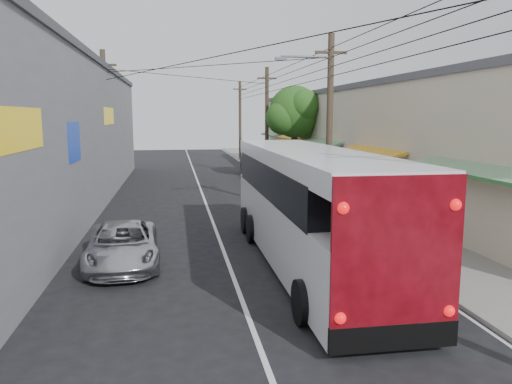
# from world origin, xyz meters

# --- Properties ---
(ground) EXTENTS (120.00, 120.00, 0.00)m
(ground) POSITION_xyz_m (0.00, 0.00, 0.00)
(ground) COLOR black
(ground) RESTS_ON ground
(sidewalk) EXTENTS (3.00, 80.00, 0.12)m
(sidewalk) POSITION_xyz_m (6.50, 20.00, 0.06)
(sidewalk) COLOR slate
(sidewalk) RESTS_ON ground
(building_right) EXTENTS (7.09, 40.00, 6.25)m
(building_right) POSITION_xyz_m (10.99, 22.00, 3.15)
(building_right) COLOR beige
(building_right) RESTS_ON ground
(building_left) EXTENTS (7.20, 36.00, 7.25)m
(building_left) POSITION_xyz_m (-8.50, 18.00, 3.65)
(building_left) COLOR gray
(building_left) RESTS_ON ground
(utility_poles) EXTENTS (11.80, 45.28, 8.00)m
(utility_poles) POSITION_xyz_m (3.13, 20.33, 4.13)
(utility_poles) COLOR #473828
(utility_poles) RESTS_ON ground
(street_tree) EXTENTS (4.40, 4.00, 6.60)m
(street_tree) POSITION_xyz_m (6.87, 26.02, 4.67)
(street_tree) COLOR #3F2B19
(street_tree) RESTS_ON ground
(coach_bus) EXTENTS (2.83, 12.24, 3.52)m
(coach_bus) POSITION_xyz_m (2.38, 6.10, 1.82)
(coach_bus) COLOR white
(coach_bus) RESTS_ON ground
(jeepney) EXTENTS (2.39, 4.69, 1.27)m
(jeepney) POSITION_xyz_m (-3.18, 6.90, 0.63)
(jeepney) COLOR silver
(jeepney) RESTS_ON ground
(parked_suv) EXTENTS (3.16, 6.37, 1.78)m
(parked_suv) POSITION_xyz_m (4.60, 15.05, 0.89)
(parked_suv) COLOR #A8A7B0
(parked_suv) RESTS_ON ground
(parked_car_mid) EXTENTS (1.80, 4.19, 1.41)m
(parked_car_mid) POSITION_xyz_m (4.48, 25.23, 0.70)
(parked_car_mid) COLOR #242529
(parked_car_mid) RESTS_ON ground
(parked_car_far) EXTENTS (1.78, 4.68, 1.52)m
(parked_car_far) POSITION_xyz_m (4.60, 29.84, 0.76)
(parked_car_far) COLOR black
(parked_car_far) RESTS_ON ground
(pedestrian_near) EXTENTS (0.65, 0.51, 1.55)m
(pedestrian_near) POSITION_xyz_m (7.51, 14.15, 0.89)
(pedestrian_near) COLOR #D3708D
(pedestrian_near) RESTS_ON sidewalk
(pedestrian_far) EXTENTS (1.00, 0.88, 1.71)m
(pedestrian_far) POSITION_xyz_m (5.40, 11.21, 0.98)
(pedestrian_far) COLOR #82A4BD
(pedestrian_far) RESTS_ON sidewalk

